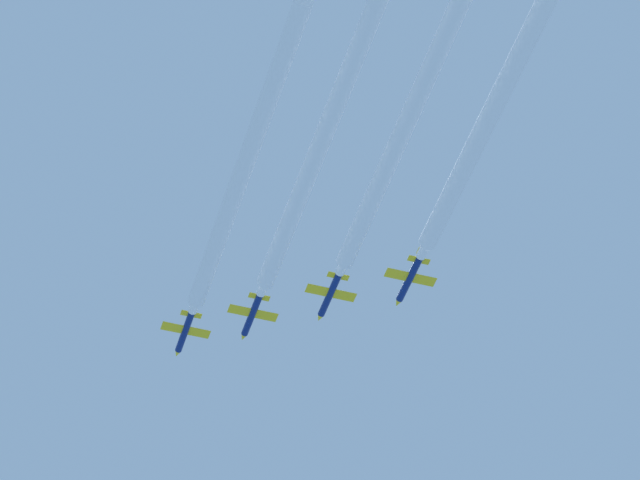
# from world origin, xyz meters

# --- Properties ---
(jet_lead) EXTENTS (8.62, 12.55, 3.02)m
(jet_lead) POSITION_xyz_m (-15.33, 14.14, 185.69)
(jet_lead) COLOR navy
(jet_second_echelon) EXTENTS (8.62, 12.55, 3.02)m
(jet_second_echelon) POSITION_xyz_m (-5.46, 5.47, 184.70)
(jet_second_echelon) COLOR navy
(jet_third_echelon) EXTENTS (8.62, 12.55, 3.02)m
(jet_third_echelon) POSITION_xyz_m (5.44, -4.71, 183.21)
(jet_third_echelon) COLOR navy
(jet_fourth_echelon) EXTENTS (8.62, 12.55, 3.02)m
(jet_fourth_echelon) POSITION_xyz_m (16.34, -13.95, 181.35)
(jet_fourth_echelon) COLOR navy
(smoke_trail_lead) EXTENTS (2.96, 68.33, 2.96)m
(smoke_trail_lead) POSITION_xyz_m (-15.33, -25.74, 185.66)
(smoke_trail_lead) COLOR white
(smoke_trail_second_echelon) EXTENTS (2.96, 73.05, 2.96)m
(smoke_trail_second_echelon) POSITION_xyz_m (-5.46, -36.76, 184.67)
(smoke_trail_second_echelon) COLOR white
(smoke_trail_third_echelon) EXTENTS (2.96, 68.73, 2.96)m
(smoke_trail_third_echelon) POSITION_xyz_m (5.44, -44.79, 183.18)
(smoke_trail_third_echelon) COLOR white
(smoke_trail_fourth_echelon) EXTENTS (2.96, 85.34, 2.96)m
(smoke_trail_fourth_echelon) POSITION_xyz_m (16.34, -62.32, 181.32)
(smoke_trail_fourth_echelon) COLOR white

